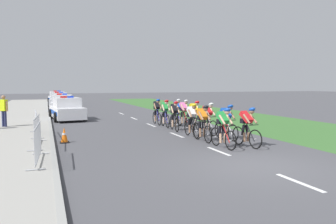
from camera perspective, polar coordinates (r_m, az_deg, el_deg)
The scene contains 26 objects.
ground_plane at distance 10.10m, azimuth 15.03°, elevation -8.99°, with size 160.00×160.00×0.00m, color #4C4C51.
sidewalk_slab at distance 22.20m, azimuth -25.78°, elevation -1.65°, with size 4.80×60.00×0.12m, color #A3A099.
kerb_edge at distance 22.10m, azimuth -19.78°, elevation -1.47°, with size 0.16×60.00×0.13m, color #9E9E99.
grass_verge at distance 25.52m, azimuth 9.71°, elevation -0.57°, with size 7.00×60.00×0.01m, color #3D7033.
lane_markings_centre at distance 17.38m, azimuth -0.96°, elevation -3.03°, with size 0.14×21.60×0.01m.
cyclist_lead at distance 12.44m, azimuth 9.53°, elevation -2.61°, with size 0.43×1.72×1.56m.
cyclist_second at distance 12.88m, azimuth 13.50°, elevation -2.43°, with size 0.45×1.72×1.56m.
cyclist_third at distance 13.78m, azimuth 6.01°, elevation -1.85°, with size 0.42×1.72×1.56m.
cyclist_fourth at distance 14.37m, azimuth 10.06°, elevation -1.62°, with size 0.44×1.72×1.56m.
cyclist_fifth at distance 14.89m, azimuth 4.14°, elevation -1.33°, with size 0.42×1.72×1.56m.
cyclist_sixth at distance 15.65m, azimuth 6.91°, elevation -1.06°, with size 0.45×1.72×1.56m.
cyclist_seventh at distance 16.87m, azimuth 1.12°, elevation -0.59°, with size 0.45×1.72×1.56m.
cyclist_eighth at distance 17.29m, azimuth 4.57°, elevation -0.47°, with size 0.45×1.72×1.56m.
cyclist_ninth at distance 18.30m, azimuth -0.48°, elevation -0.17°, with size 0.44×1.72×1.56m.
cyclist_tenth at distance 18.46m, azimuth 2.76°, elevation -0.13°, with size 0.44×1.72×1.56m.
cyclist_eleventh at distance 19.46m, azimuth -1.93°, elevation 0.13°, with size 0.42×1.72×1.56m.
cyclist_twelfth at distance 19.38m, azimuth 1.58°, elevation 0.11°, with size 0.44×1.72×1.56m.
police_car_nearest at distance 23.09m, azimuth -17.05°, elevation 0.40°, with size 2.32×4.55×1.59m.
police_car_second at distance 29.43m, azimuth -17.79°, elevation 1.30°, with size 2.31×4.55×1.59m.
police_car_third at distance 36.01m, azimuth -18.28°, elevation 1.90°, with size 2.27×4.53×1.59m.
police_car_furthest at distance 42.76m, azimuth -18.62°, elevation 2.32°, with size 2.23×4.51×1.59m.
crowd_barrier_front at distance 10.41m, azimuth -21.57°, elevation -5.12°, with size 0.61×2.32×1.07m.
crowd_barrier_middle at distance 13.09m, azimuth -21.70°, elevation -3.14°, with size 0.62×2.32×1.07m.
crowd_barrier_rear at distance 15.80m, azimuth -21.84°, elevation -1.82°, with size 0.62×2.32×1.07m.
traffic_cone_near at distance 14.09m, azimuth -17.48°, elevation -3.85°, with size 0.36×0.36×0.64m.
spectator_closest at distance 19.55m, azimuth -26.51°, elevation 0.52°, with size 0.43×0.42×1.68m.
Camera 1 is at (-5.72, -7.97, 2.39)m, focal length 35.27 mm.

